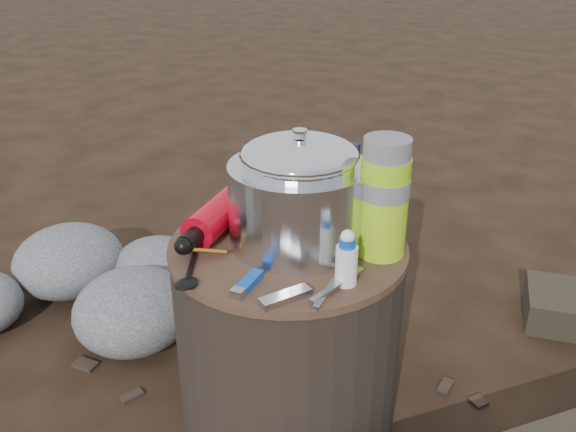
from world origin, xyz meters
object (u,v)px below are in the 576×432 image
Objects in this scene: stump at (288,333)px; camping_pot at (299,191)px; fuel_bottle at (221,212)px; thermos at (384,199)px; travel_mug at (371,199)px.

camping_pot is (0.01, 0.02, 0.32)m from stump.
thermos reaches higher than fuel_bottle.
travel_mug is at bearing 130.13° from thermos.
stump is 1.63× the size of fuel_bottle.
stump is at bearing -118.44° from travel_mug.
stump is 0.37m from thermos.
stump is at bearing -7.85° from fuel_bottle.
camping_pot reaches higher than travel_mug.
camping_pot is at bearing 64.63° from stump.
thermos is (0.15, 0.05, 0.00)m from camping_pot.
fuel_bottle is at bearing -142.77° from travel_mug.
stump is 0.29m from fuel_bottle.
camping_pot is at bearing -0.99° from fuel_bottle.
fuel_bottle is 0.33m from thermos.
thermos reaches higher than travel_mug.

